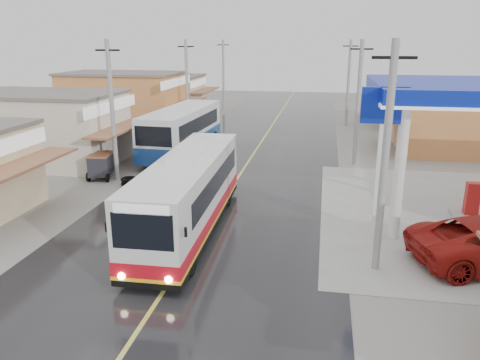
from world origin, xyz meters
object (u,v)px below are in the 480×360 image
Objects in this scene: tyre_stack at (129,181)px; cyclist at (170,160)px; coach_bus at (189,194)px; second_bus at (182,131)px; tricycle_near at (101,164)px.

cyclist is at bearing 66.93° from tyre_stack.
coach_bus reaches higher than tyre_stack.
tyre_stack is (-0.92, -7.45, -1.57)m from second_bus.
cyclist is 3.56m from tyre_stack.
second_bus is 5.08× the size of tricycle_near.
tricycle_near is at bearing 153.55° from tyre_stack.
tricycle_near is 2.19× the size of tyre_stack.
tyre_stack is (-5.25, 5.71, -1.45)m from coach_bus.
second_bus is (-4.33, 13.16, 0.12)m from coach_bus.
tricycle_near is (-7.43, 6.79, -0.82)m from coach_bus.
coach_bus is at bearing -47.42° from tyre_stack.
tyre_stack is (2.18, -1.08, -0.63)m from tricycle_near.
second_bus reaches higher than cyclist.
cyclist is 1.08× the size of tricycle_near.
cyclist reaches higher than tyre_stack.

